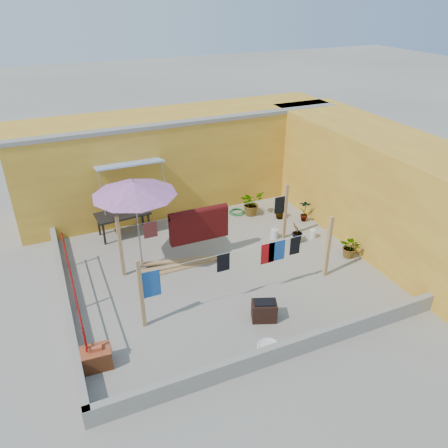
{
  "coord_description": "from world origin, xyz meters",
  "views": [
    {
      "loc": [
        -3.92,
        -9.25,
        6.92
      ],
      "look_at": [
        0.26,
        0.3,
        1.23
      ],
      "focal_mm": 35.0,
      "sensor_mm": 36.0,
      "label": 1
    }
  ],
  "objects_px": {
    "brick_stack": "(97,358)",
    "water_jug_b": "(274,234)",
    "water_jug_a": "(313,234)",
    "green_hose": "(237,212)",
    "plant_back_a": "(251,203)",
    "patio_umbrella": "(134,189)",
    "outdoor_table": "(123,215)",
    "brazier": "(264,311)",
    "white_basin": "(269,347)"
  },
  "relations": [
    {
      "from": "water_jug_b",
      "to": "plant_back_a",
      "type": "relative_size",
      "value": 0.42
    },
    {
      "from": "brazier",
      "to": "white_basin",
      "type": "relative_size",
      "value": 1.35
    },
    {
      "from": "green_hose",
      "to": "plant_back_a",
      "type": "relative_size",
      "value": 0.63
    },
    {
      "from": "white_basin",
      "to": "water_jug_a",
      "type": "bearing_deg",
      "value": 45.67
    },
    {
      "from": "outdoor_table",
      "to": "water_jug_b",
      "type": "bearing_deg",
      "value": -26.76
    },
    {
      "from": "patio_umbrella",
      "to": "brazier",
      "type": "height_order",
      "value": "patio_umbrella"
    },
    {
      "from": "patio_umbrella",
      "to": "water_jug_b",
      "type": "bearing_deg",
      "value": -1.68
    },
    {
      "from": "patio_umbrella",
      "to": "water_jug_b",
      "type": "relative_size",
      "value": 7.39
    },
    {
      "from": "brazier",
      "to": "green_hose",
      "type": "distance_m",
      "value": 5.53
    },
    {
      "from": "green_hose",
      "to": "plant_back_a",
      "type": "height_order",
      "value": "plant_back_a"
    },
    {
      "from": "outdoor_table",
      "to": "plant_back_a",
      "type": "relative_size",
      "value": 1.95
    },
    {
      "from": "patio_umbrella",
      "to": "white_basin",
      "type": "height_order",
      "value": "patio_umbrella"
    },
    {
      "from": "outdoor_table",
      "to": "plant_back_a",
      "type": "xyz_separation_m",
      "value": [
        4.29,
        -0.36,
        -0.25
      ]
    },
    {
      "from": "brick_stack",
      "to": "water_jug_a",
      "type": "height_order",
      "value": "brick_stack"
    },
    {
      "from": "patio_umbrella",
      "to": "water_jug_b",
      "type": "height_order",
      "value": "patio_umbrella"
    },
    {
      "from": "white_basin",
      "to": "water_jug_b",
      "type": "bearing_deg",
      "value": 59.22
    },
    {
      "from": "brazier",
      "to": "plant_back_a",
      "type": "distance_m",
      "value": 5.41
    },
    {
      "from": "outdoor_table",
      "to": "plant_back_a",
      "type": "height_order",
      "value": "plant_back_a"
    },
    {
      "from": "patio_umbrella",
      "to": "plant_back_a",
      "type": "height_order",
      "value": "patio_umbrella"
    },
    {
      "from": "water_jug_a",
      "to": "brick_stack",
      "type": "bearing_deg",
      "value": -159.34
    },
    {
      "from": "outdoor_table",
      "to": "water_jug_b",
      "type": "xyz_separation_m",
      "value": [
        4.21,
        -2.12,
        -0.53
      ]
    },
    {
      "from": "brick_stack",
      "to": "water_jug_b",
      "type": "height_order",
      "value": "brick_stack"
    },
    {
      "from": "white_basin",
      "to": "water_jug_b",
      "type": "height_order",
      "value": "water_jug_b"
    },
    {
      "from": "brazier",
      "to": "plant_back_a",
      "type": "height_order",
      "value": "plant_back_a"
    },
    {
      "from": "brazier",
      "to": "green_hose",
      "type": "xyz_separation_m",
      "value": [
        1.75,
        5.24,
        -0.22
      ]
    },
    {
      "from": "brazier",
      "to": "white_basin",
      "type": "bearing_deg",
      "value": -111.86
    },
    {
      "from": "patio_umbrella",
      "to": "white_basin",
      "type": "bearing_deg",
      "value": -67.69
    },
    {
      "from": "plant_back_a",
      "to": "patio_umbrella",
      "type": "bearing_deg",
      "value": -158.87
    },
    {
      "from": "patio_umbrella",
      "to": "outdoor_table",
      "type": "height_order",
      "value": "patio_umbrella"
    },
    {
      "from": "brazier",
      "to": "white_basin",
      "type": "height_order",
      "value": "brazier"
    },
    {
      "from": "water_jug_b",
      "to": "green_hose",
      "type": "height_order",
      "value": "water_jug_b"
    },
    {
      "from": "water_jug_a",
      "to": "green_hose",
      "type": "relative_size",
      "value": 0.6
    },
    {
      "from": "white_basin",
      "to": "plant_back_a",
      "type": "bearing_deg",
      "value": 66.73
    },
    {
      "from": "patio_umbrella",
      "to": "outdoor_table",
      "type": "bearing_deg",
      "value": 91.47
    },
    {
      "from": "water_jug_b",
      "to": "plant_back_a",
      "type": "height_order",
      "value": "plant_back_a"
    },
    {
      "from": "brick_stack",
      "to": "green_hose",
      "type": "relative_size",
      "value": 1.17
    },
    {
      "from": "outdoor_table",
      "to": "brazier",
      "type": "bearing_deg",
      "value": -68.15
    },
    {
      "from": "plant_back_a",
      "to": "white_basin",
      "type": "bearing_deg",
      "value": -113.27
    },
    {
      "from": "water_jug_b",
      "to": "water_jug_a",
      "type": "bearing_deg",
      "value": -21.92
    },
    {
      "from": "brazier",
      "to": "brick_stack",
      "type": "bearing_deg",
      "value": 178.59
    },
    {
      "from": "brick_stack",
      "to": "green_hose",
      "type": "xyz_separation_m",
      "value": [
        5.59,
        5.14,
        -0.19
      ]
    },
    {
      "from": "patio_umbrella",
      "to": "brick_stack",
      "type": "xyz_separation_m",
      "value": [
        -1.76,
        -3.22,
        -2.15
      ]
    },
    {
      "from": "brazier",
      "to": "water_jug_a",
      "type": "distance_m",
      "value": 4.21
    },
    {
      "from": "water_jug_a",
      "to": "brazier",
      "type": "bearing_deg",
      "value": -139.29
    },
    {
      "from": "brick_stack",
      "to": "green_hose",
      "type": "height_order",
      "value": "brick_stack"
    },
    {
      "from": "plant_back_a",
      "to": "brazier",
      "type": "bearing_deg",
      "value": -113.52
    },
    {
      "from": "water_jug_a",
      "to": "water_jug_b",
      "type": "xyz_separation_m",
      "value": [
        -1.12,
        0.45,
        0.02
      ]
    },
    {
      "from": "outdoor_table",
      "to": "green_hose",
      "type": "relative_size",
      "value": 3.09
    },
    {
      "from": "outdoor_table",
      "to": "water_jug_a",
      "type": "bearing_deg",
      "value": -25.77
    },
    {
      "from": "brazier",
      "to": "water_jug_a",
      "type": "relative_size",
      "value": 2.1
    }
  ]
}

